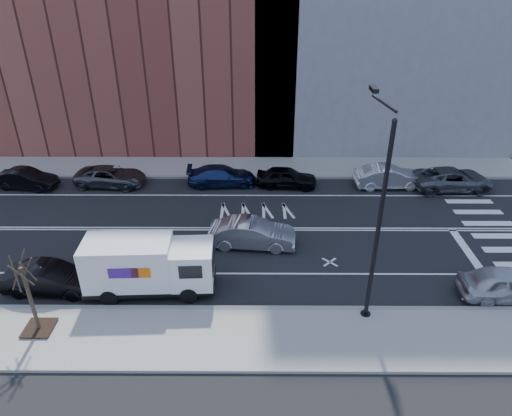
{
  "coord_description": "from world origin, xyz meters",
  "views": [
    {
      "loc": [
        2.24,
        -22.78,
        13.94
      ],
      "look_at": [
        2.13,
        0.01,
        1.4
      ],
      "focal_mm": 32.0,
      "sensor_mm": 36.0,
      "label": 1
    }
  ],
  "objects_px": {
    "driving_sedan": "(252,233)",
    "near_parked_front": "(509,284)",
    "fedex_van": "(148,265)",
    "far_parked_b": "(26,179)"
  },
  "relations": [
    {
      "from": "driving_sedan",
      "to": "near_parked_front",
      "type": "height_order",
      "value": "driving_sedan"
    },
    {
      "from": "driving_sedan",
      "to": "near_parked_front",
      "type": "relative_size",
      "value": 1.04
    },
    {
      "from": "driving_sedan",
      "to": "near_parked_front",
      "type": "bearing_deg",
      "value": -105.37
    },
    {
      "from": "near_parked_front",
      "to": "driving_sedan",
      "type": "bearing_deg",
      "value": 70.15
    },
    {
      "from": "far_parked_b",
      "to": "driving_sedan",
      "type": "height_order",
      "value": "driving_sedan"
    },
    {
      "from": "far_parked_b",
      "to": "near_parked_front",
      "type": "height_order",
      "value": "near_parked_front"
    },
    {
      "from": "driving_sedan",
      "to": "near_parked_front",
      "type": "xyz_separation_m",
      "value": [
        11.86,
        -4.31,
        -0.01
      ]
    },
    {
      "from": "fedex_van",
      "to": "driving_sedan",
      "type": "distance_m",
      "value": 6.18
    },
    {
      "from": "driving_sedan",
      "to": "fedex_van",
      "type": "bearing_deg",
      "value": 133.66
    },
    {
      "from": "fedex_van",
      "to": "near_parked_front",
      "type": "height_order",
      "value": "fedex_van"
    }
  ]
}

